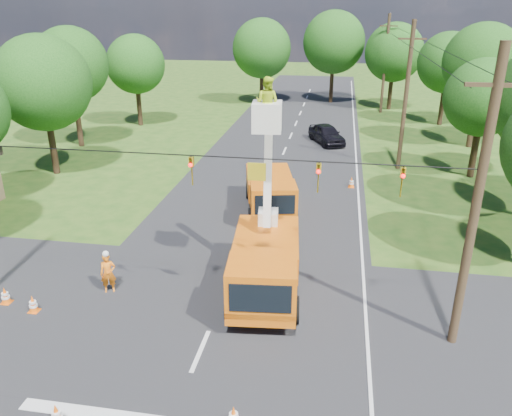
% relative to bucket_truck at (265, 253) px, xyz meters
% --- Properties ---
extents(ground, '(140.00, 140.00, 0.00)m').
position_rel_bucket_truck_xyz_m(ground, '(-1.59, 15.91, -1.80)').
color(ground, '#254F17').
rests_on(ground, ground).
extents(road_main, '(12.00, 100.00, 0.06)m').
position_rel_bucket_truck_xyz_m(road_main, '(-1.59, 15.91, -1.80)').
color(road_main, black).
rests_on(road_main, ground).
extents(road_cross, '(56.00, 10.00, 0.07)m').
position_rel_bucket_truck_xyz_m(road_cross, '(-1.59, -2.09, -1.80)').
color(road_cross, black).
rests_on(road_cross, ground).
extents(edge_line, '(0.12, 90.00, 0.02)m').
position_rel_bucket_truck_xyz_m(edge_line, '(4.01, 15.91, -1.80)').
color(edge_line, silver).
rests_on(edge_line, ground).
extents(bucket_truck, '(3.20, 6.94, 8.55)m').
position_rel_bucket_truck_xyz_m(bucket_truck, '(0.00, 0.00, 0.00)').
color(bucket_truck, orange).
rests_on(bucket_truck, ground).
extents(second_truck, '(3.64, 6.71, 2.39)m').
position_rel_bucket_truck_xyz_m(second_truck, '(-0.96, 8.36, -0.56)').
color(second_truck, orange).
rests_on(second_truck, ground).
extents(ground_worker, '(0.74, 0.63, 1.72)m').
position_rel_bucket_truck_xyz_m(ground_worker, '(-6.25, -1.01, -0.94)').
color(ground_worker, orange).
rests_on(ground_worker, ground).
extents(distant_car, '(3.65, 5.01, 1.58)m').
position_rel_bucket_truck_xyz_m(distant_car, '(1.59, 24.05, -1.01)').
color(distant_car, black).
rests_on(distant_car, ground).
extents(traffic_cone_0, '(0.38, 0.38, 0.71)m').
position_rel_bucket_truck_xyz_m(traffic_cone_0, '(-4.68, -7.80, -1.44)').
color(traffic_cone_0, '#FF640D').
rests_on(traffic_cone_0, ground).
extents(traffic_cone_2, '(0.38, 0.38, 0.71)m').
position_rel_bucket_truck_xyz_m(traffic_cone_2, '(0.07, 6.51, -1.44)').
color(traffic_cone_2, '#FF640D').
rests_on(traffic_cone_2, ground).
extents(traffic_cone_3, '(0.38, 0.38, 0.71)m').
position_rel_bucket_truck_xyz_m(traffic_cone_3, '(-8.49, -2.86, -1.44)').
color(traffic_cone_3, '#FF640D').
rests_on(traffic_cone_3, ground).
extents(traffic_cone_4, '(0.38, 0.38, 0.71)m').
position_rel_bucket_truck_xyz_m(traffic_cone_4, '(-9.89, -2.49, -1.44)').
color(traffic_cone_4, '#FF640D').
rests_on(traffic_cone_4, ground).
extents(traffic_cone_6, '(0.38, 0.38, 0.71)m').
position_rel_bucket_truck_xyz_m(traffic_cone_6, '(3.58, 13.27, -1.44)').
color(traffic_cone_6, '#FF640D').
rests_on(traffic_cone_6, ground).
extents(pole_right_near, '(1.80, 0.30, 10.00)m').
position_rel_bucket_truck_xyz_m(pole_right_near, '(6.91, -2.09, 3.31)').
color(pole_right_near, '#4C3823').
rests_on(pole_right_near, ground).
extents(pole_right_mid, '(1.80, 0.30, 10.00)m').
position_rel_bucket_truck_xyz_m(pole_right_mid, '(6.91, 17.91, 3.31)').
color(pole_right_mid, '#4C3823').
rests_on(pole_right_mid, ground).
extents(pole_right_far, '(1.80, 0.30, 10.00)m').
position_rel_bucket_truck_xyz_m(pole_right_far, '(6.91, 37.91, 3.31)').
color(pole_right_far, '#4C3823').
rests_on(pole_right_far, ground).
extents(signal_span, '(18.00, 0.29, 1.07)m').
position_rel_bucket_truck_xyz_m(signal_span, '(0.63, -2.09, 4.08)').
color(signal_span, black).
rests_on(signal_span, ground).
extents(tree_left_d, '(6.20, 6.20, 9.24)m').
position_rel_bucket_truck_xyz_m(tree_left_d, '(-16.59, 12.91, 4.33)').
color(tree_left_d, '#382616').
rests_on(tree_left_d, ground).
extents(tree_left_e, '(5.80, 5.80, 9.41)m').
position_rel_bucket_truck_xyz_m(tree_left_e, '(-18.39, 19.91, 4.69)').
color(tree_left_e, '#382616').
rests_on(tree_left_e, ground).
extents(tree_left_f, '(5.40, 5.40, 8.40)m').
position_rel_bucket_truck_xyz_m(tree_left_f, '(-16.39, 27.91, 3.89)').
color(tree_left_f, '#382616').
rests_on(tree_left_f, ground).
extents(tree_right_c, '(5.00, 5.00, 7.83)m').
position_rel_bucket_truck_xyz_m(tree_right_c, '(11.61, 16.91, 3.51)').
color(tree_right_c, '#382616').
rests_on(tree_right_c, ground).
extents(tree_right_d, '(6.00, 6.00, 9.70)m').
position_rel_bucket_truck_xyz_m(tree_right_d, '(13.21, 24.91, 4.88)').
color(tree_right_d, '#382616').
rests_on(tree_right_d, ground).
extents(tree_right_e, '(5.60, 5.60, 8.63)m').
position_rel_bucket_truck_xyz_m(tree_right_e, '(12.21, 32.91, 4.01)').
color(tree_right_e, '#382616').
rests_on(tree_right_e, ground).
extents(tree_far_a, '(6.60, 6.60, 9.50)m').
position_rel_bucket_truck_xyz_m(tree_far_a, '(-6.59, 40.91, 4.39)').
color(tree_far_a, '#382616').
rests_on(tree_far_a, ground).
extents(tree_far_b, '(7.00, 7.00, 10.32)m').
position_rel_bucket_truck_xyz_m(tree_far_b, '(1.41, 42.91, 5.01)').
color(tree_far_b, '#382616').
rests_on(tree_far_b, ground).
extents(tree_far_c, '(6.20, 6.20, 9.18)m').
position_rel_bucket_truck_xyz_m(tree_far_c, '(7.91, 39.91, 4.26)').
color(tree_far_c, '#382616').
rests_on(tree_far_c, ground).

